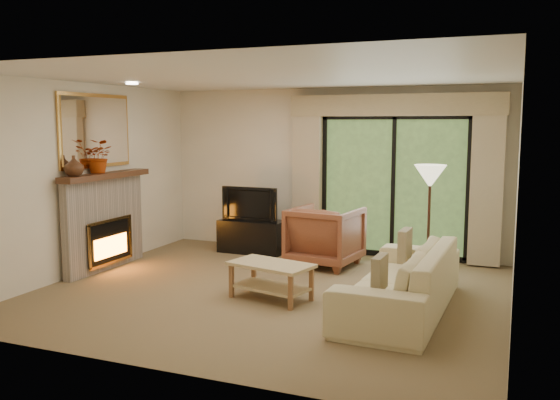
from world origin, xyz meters
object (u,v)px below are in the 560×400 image
at_px(media_console, 252,236).
at_px(armchair, 325,236).
at_px(sofa, 400,279).
at_px(coffee_table, 271,281).

bearing_deg(media_console, armchair, -15.10).
bearing_deg(sofa, armchair, -138.60).
relative_size(media_console, armchair, 1.09).
relative_size(media_console, sofa, 0.43).
xyz_separation_m(media_console, coffee_table, (1.26, -2.23, -0.04)).
height_order(media_console, armchair, armchair).
bearing_deg(sofa, media_console, -125.52).
distance_m(media_console, armchair, 1.42).
distance_m(media_console, sofa, 3.46).
bearing_deg(coffee_table, media_console, 132.79).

